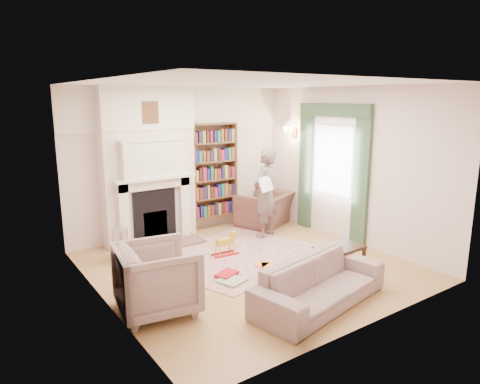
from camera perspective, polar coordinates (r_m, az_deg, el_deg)
floor at (r=6.85m, az=1.21°, el=-9.81°), size 4.50×4.50×0.00m
ceiling at (r=6.35m, az=1.33°, el=14.29°), size 4.50×4.50×0.00m
wall_back at (r=8.36m, az=-7.85°, el=4.09°), size 4.50×0.00×4.50m
wall_front at (r=4.86m, az=17.04°, el=-2.31°), size 4.50×0.00×4.50m
wall_left at (r=5.47m, az=-18.17°, el=-0.78°), size 0.00×4.50×4.50m
wall_right at (r=7.97m, az=14.49°, el=3.41°), size 0.00×4.50×4.50m
fireplace at (r=7.87m, az=-12.06°, el=3.32°), size 1.70×0.58×2.80m
bookcase at (r=8.59m, az=-3.55°, el=2.89°), size 1.00×0.24×1.85m
window at (r=8.22m, az=12.34°, el=4.13°), size 0.02×0.90×1.30m
curtain_left at (r=7.78m, az=15.83°, el=1.62°), size 0.07×0.32×2.40m
curtain_right at (r=8.72m, az=8.75°, el=3.07°), size 0.07×0.32×2.40m
pelmet at (r=8.11m, az=12.42°, el=10.62°), size 0.09×1.70×0.24m
wall_sconce at (r=8.81m, az=6.29°, el=7.83°), size 0.20×0.24×0.24m
rug at (r=7.30m, az=-0.71°, el=-8.34°), size 3.03×2.66×0.01m
armchair_reading at (r=8.89m, az=3.27°, el=-2.30°), size 1.32×1.25×0.68m
armchair_left at (r=5.43m, az=-10.98°, el=-11.27°), size 1.08×1.06×0.86m
sofa at (r=5.65m, az=10.62°, el=-11.84°), size 2.09×1.13×0.58m
man_reading at (r=8.04m, az=3.41°, el=-0.15°), size 0.73×0.61×1.70m
newspaper at (r=7.75m, az=3.47°, el=1.08°), size 0.41×0.26×0.27m
coffee_table at (r=6.60m, az=13.04°, el=-8.92°), size 0.70×0.45×0.45m
paraffin_heater at (r=7.20m, az=-15.65°, el=-6.84°), size 0.27×0.27×0.55m
rocking_horse at (r=7.21m, az=-2.03°, el=-6.99°), size 0.46×0.21×0.40m
board_game at (r=6.27m, az=-1.15°, el=-11.73°), size 0.43×0.43×0.03m
game_box_lid at (r=6.45m, az=-1.79°, el=-10.94°), size 0.39×0.33×0.06m
comic_annuals at (r=6.74m, az=4.69°, el=-10.07°), size 0.85×0.84×0.02m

